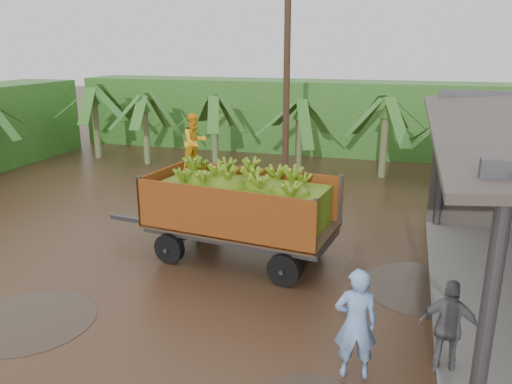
# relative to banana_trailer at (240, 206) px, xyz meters

# --- Properties ---
(ground) EXTENTS (100.00, 100.00, 0.00)m
(ground) POSITION_rel_banana_trailer_xyz_m (-0.33, -1.75, -1.41)
(ground) COLOR black
(ground) RESTS_ON ground
(hedge_north) EXTENTS (22.00, 3.00, 3.60)m
(hedge_north) POSITION_rel_banana_trailer_xyz_m (-2.33, 14.25, 0.39)
(hedge_north) COLOR #2D661E
(hedge_north) RESTS_ON ground
(banana_trailer) EXTENTS (6.59, 2.82, 3.65)m
(banana_trailer) POSITION_rel_banana_trailer_xyz_m (0.00, 0.00, 0.00)
(banana_trailer) COLOR #B25319
(banana_trailer) RESTS_ON ground
(man_blue) EXTENTS (0.79, 0.60, 1.93)m
(man_blue) POSITION_rel_banana_trailer_xyz_m (3.32, -4.00, -0.44)
(man_blue) COLOR #7FA5E7
(man_blue) RESTS_ON ground
(man_grey) EXTENTS (1.01, 0.48, 1.68)m
(man_grey) POSITION_rel_banana_trailer_xyz_m (4.80, -3.45, -0.57)
(man_grey) COLOR slate
(man_grey) RESTS_ON ground
(utility_pole) EXTENTS (1.20, 0.24, 7.91)m
(utility_pole) POSITION_rel_banana_trailer_xyz_m (-0.36, 6.34, 2.60)
(utility_pole) COLOR #47301E
(utility_pole) RESTS_ON ground
(banana_plants) EXTENTS (23.81, 20.72, 3.79)m
(banana_plants) POSITION_rel_banana_trailer_xyz_m (-6.47, 4.75, 0.29)
(banana_plants) COLOR #2D661E
(banana_plants) RESTS_ON ground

